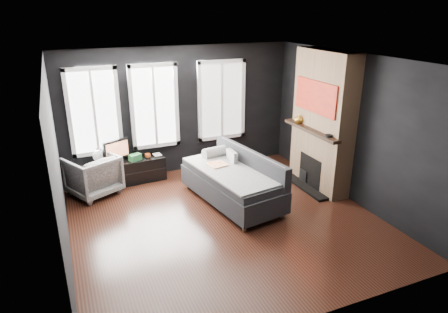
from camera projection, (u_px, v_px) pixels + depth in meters
name	position (u px, v px, depth m)	size (l,w,h in m)	color
floor	(225.00, 220.00, 6.84)	(5.00, 5.00, 0.00)	black
ceiling	(226.00, 60.00, 5.89)	(5.00, 5.00, 0.00)	white
wall_back	(180.00, 111.00, 8.52)	(5.00, 0.02, 2.70)	black
wall_left	(58.00, 169.00, 5.46)	(0.02, 5.00, 2.70)	black
wall_right	(352.00, 129.00, 7.27)	(0.02, 5.00, 2.70)	black
windows	(157.00, 63.00, 7.96)	(4.00, 0.16, 1.76)	white
fireplace	(323.00, 121.00, 7.72)	(0.70, 1.62, 2.70)	#93724C
sofa	(232.00, 179.00, 7.33)	(1.09, 2.18, 0.94)	#252528
stripe_pillow	(232.00, 160.00, 7.66)	(0.09, 0.36, 0.36)	gray
armchair	(92.00, 173.00, 7.66)	(0.85, 0.79, 0.87)	silver
media_console	(130.00, 171.00, 8.25)	(1.44, 0.45, 0.49)	black
monitor	(117.00, 149.00, 7.99)	(0.57, 0.12, 0.51)	black
desk_fan	(99.00, 157.00, 7.85)	(0.23, 0.23, 0.32)	#9F9F9F
mug	(148.00, 155.00, 8.25)	(0.12, 0.09, 0.12)	orange
book	(153.00, 151.00, 8.36)	(0.15, 0.02, 0.21)	tan
storage_box	(135.00, 157.00, 8.12)	(0.24, 0.15, 0.13)	#297038
mantel_vase	(299.00, 119.00, 8.02)	(0.18, 0.19, 0.18)	gold
mantel_clock	(329.00, 136.00, 7.19)	(0.13, 0.13, 0.04)	black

